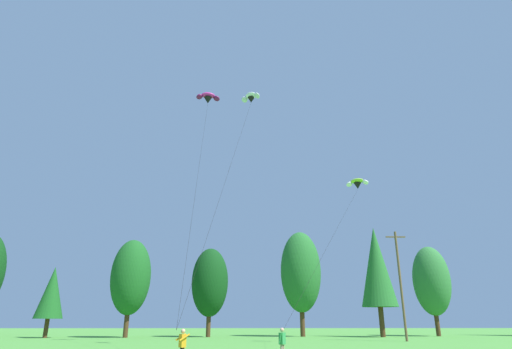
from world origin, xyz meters
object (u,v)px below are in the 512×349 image
Objects in this scene: kite_flyer_mid at (282,341)px; parafoil_kite_far_magenta at (208,98)px; utility_pole at (400,282)px; parafoil_kite_high_white at (251,98)px; kite_flyer_near at (182,344)px; parafoil_kite_mid_lime_white at (357,184)px.

parafoil_kite_far_magenta is (-6.48, 16.99, 24.60)m from kite_flyer_mid.
parafoil_kite_high_white is (-16.44, -10.72, 16.35)m from utility_pole.
parafoil_kite_high_white is at bearing -146.89° from utility_pole.
utility_pole is 31.97m from kite_flyer_near.
parafoil_kite_mid_lime_white is at bearing 53.25° from kite_flyer_near.
kite_flyer_near and kite_flyer_mid have the same top height.
kite_flyer_near is 0.07× the size of parafoil_kite_far_magenta.
parafoil_kite_high_white is at bearing -153.63° from parafoil_kite_mid_lime_white.
parafoil_kite_high_white is (3.33, 13.90, 21.40)m from kite_flyer_near.
parafoil_kite_mid_lime_white is 0.71× the size of parafoil_kite_far_magenta.
parafoil_kite_high_white reaches higher than kite_flyer_mid.
parafoil_kite_far_magenta is (-1.44, 19.63, 24.59)m from kite_flyer_near.
utility_pole is 12.03m from parafoil_kite_mid_lime_white.
parafoil_kite_high_white is 14.24m from parafoil_kite_mid_lime_white.
kite_flyer_mid is at bearing 27.53° from kite_flyer_near.
kite_flyer_near is 28.31m from parafoil_kite_mid_lime_white.
parafoil_kite_high_white is (-1.72, 11.27, 21.41)m from kite_flyer_mid.
parafoil_kite_mid_lime_white is (11.20, 5.55, -6.83)m from parafoil_kite_high_white.
parafoil_kite_high_white reaches higher than kite_flyer_near.
kite_flyer_near is at bearing -152.47° from kite_flyer_mid.
utility_pole is at bearing 33.11° from parafoil_kite_high_white.
utility_pole is at bearing 51.24° from kite_flyer_near.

